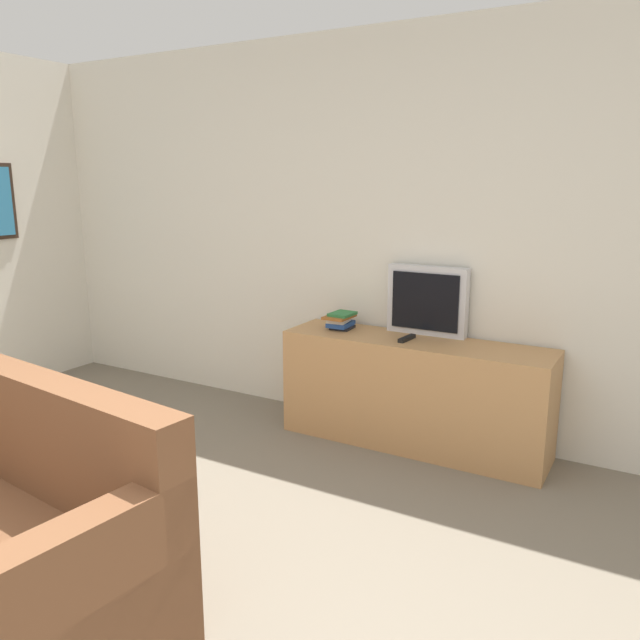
{
  "coord_description": "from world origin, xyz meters",
  "views": [
    {
      "loc": [
        1.59,
        -0.77,
        1.67
      ],
      "look_at": [
        -0.21,
        2.37,
        0.84
      ],
      "focal_mm": 35.0,
      "sensor_mm": 36.0,
      "label": 1
    }
  ],
  "objects_px": {
    "television": "(427,301)",
    "book_stack": "(340,320)",
    "remote_on_stand": "(407,338)",
    "tv_stand": "(414,393)"
  },
  "relations": [
    {
      "from": "television",
      "to": "remote_on_stand",
      "type": "xyz_separation_m",
      "value": [
        -0.05,
        -0.21,
        -0.21
      ]
    },
    {
      "from": "television",
      "to": "book_stack",
      "type": "distance_m",
      "value": 0.59
    },
    {
      "from": "television",
      "to": "book_stack",
      "type": "relative_size",
      "value": 2.33
    },
    {
      "from": "remote_on_stand",
      "to": "book_stack",
      "type": "bearing_deg",
      "value": 172.61
    },
    {
      "from": "tv_stand",
      "to": "remote_on_stand",
      "type": "xyz_separation_m",
      "value": [
        -0.05,
        -0.03,
        0.36
      ]
    },
    {
      "from": "remote_on_stand",
      "to": "tv_stand",
      "type": "bearing_deg",
      "value": 34.96
    },
    {
      "from": "tv_stand",
      "to": "remote_on_stand",
      "type": "bearing_deg",
      "value": -145.04
    },
    {
      "from": "tv_stand",
      "to": "book_stack",
      "type": "relative_size",
      "value": 7.6
    },
    {
      "from": "tv_stand",
      "to": "television",
      "type": "relative_size",
      "value": 3.26
    },
    {
      "from": "television",
      "to": "remote_on_stand",
      "type": "distance_m",
      "value": 0.3
    }
  ]
}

